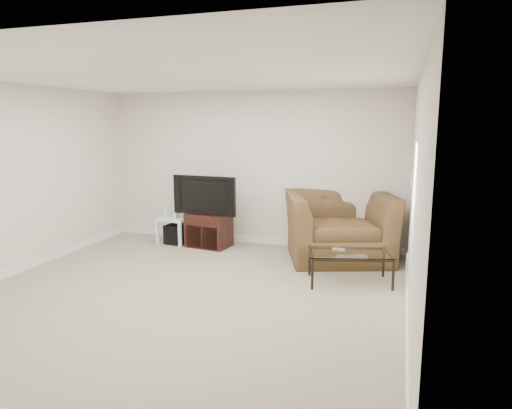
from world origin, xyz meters
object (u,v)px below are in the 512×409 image
(television, at_px, (207,194))
(recliner, at_px, (339,215))
(tv_stand, at_px, (209,230))
(side_table, at_px, (175,230))
(coffee_table, at_px, (349,267))
(subwoofer, at_px, (177,234))

(television, distance_m, recliner, 2.11)
(tv_stand, relative_size, side_table, 1.45)
(coffee_table, bearing_deg, television, 156.79)
(side_table, xyz_separation_m, recliner, (2.72, 0.00, 0.44))
(side_table, xyz_separation_m, subwoofer, (0.03, 0.02, -0.06))
(television, relative_size, coffee_table, 0.97)
(side_table, bearing_deg, subwoofer, 32.77)
(tv_stand, bearing_deg, recliner, 7.66)
(side_table, distance_m, subwoofer, 0.07)
(coffee_table, bearing_deg, subwoofer, 160.26)
(side_table, height_order, subwoofer, side_table)
(subwoofer, bearing_deg, tv_stand, -1.73)
(subwoofer, relative_size, coffee_table, 0.31)
(tv_stand, xyz_separation_m, subwoofer, (-0.60, 0.02, -0.12))
(tv_stand, bearing_deg, coffee_table, -16.15)
(television, relative_size, subwoofer, 3.07)
(television, height_order, coffee_table, television)
(side_table, relative_size, subwoofer, 1.41)
(tv_stand, distance_m, recliner, 2.13)
(television, distance_m, side_table, 0.89)
(tv_stand, relative_size, television, 0.66)
(coffee_table, bearing_deg, tv_stand, 156.20)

